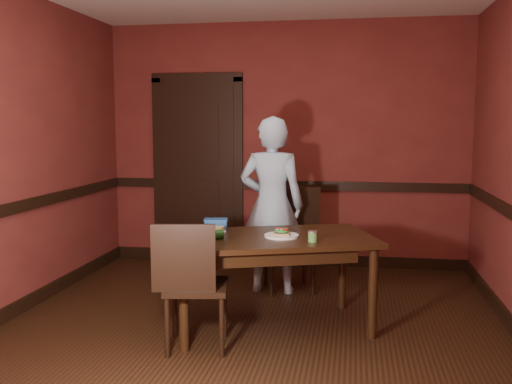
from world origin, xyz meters
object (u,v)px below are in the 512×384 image
(person, at_px, (272,205))
(sauce_jar, at_px, (313,236))
(dining_table, at_px, (271,282))
(chair_near, at_px, (197,284))
(cheese_saucer, at_px, (216,230))
(chair_far, at_px, (289,240))
(food_tub, at_px, (216,224))
(sandwich_plate, at_px, (282,234))

(person, height_order, sauce_jar, person)
(dining_table, height_order, sauce_jar, sauce_jar)
(chair_near, distance_m, cheese_saucer, 0.63)
(person, distance_m, cheese_saucer, 0.94)
(person, xyz_separation_m, sauce_jar, (0.47, -1.12, -0.06))
(person, xyz_separation_m, cheese_saucer, (-0.32, -0.88, -0.08))
(chair_far, relative_size, food_tub, 4.55)
(dining_table, bearing_deg, sandwich_plate, -30.86)
(sandwich_plate, bearing_deg, food_tub, 156.62)
(dining_table, relative_size, chair_near, 1.67)
(chair_far, xyz_separation_m, person, (-0.16, -0.06, 0.34))
(dining_table, xyz_separation_m, sauce_jar, (0.33, -0.16, 0.41))
(dining_table, xyz_separation_m, person, (-0.14, 0.96, 0.46))
(cheese_saucer, bearing_deg, sandwich_plate, -9.62)
(sauce_jar, relative_size, cheese_saucer, 0.55)
(dining_table, relative_size, cheese_saucer, 10.28)
(sauce_jar, bearing_deg, cheese_saucer, 163.30)
(chair_near, relative_size, food_tub, 4.35)
(food_tub, bearing_deg, cheese_saucer, -85.62)
(sandwich_plate, bearing_deg, chair_near, -139.23)
(dining_table, bearing_deg, cheese_saucer, 151.12)
(cheese_saucer, distance_m, food_tub, 0.17)
(sandwich_plate, bearing_deg, cheese_saucer, 170.38)
(chair_far, bearing_deg, sandwich_plate, -103.56)
(chair_near, relative_size, person, 0.56)
(person, bearing_deg, food_tub, 63.08)
(sandwich_plate, distance_m, cheese_saucer, 0.54)
(person, distance_m, food_tub, 0.81)
(chair_near, bearing_deg, dining_table, -143.82)
(chair_far, distance_m, chair_near, 1.58)
(sauce_jar, bearing_deg, dining_table, 154.02)
(chair_far, xyz_separation_m, sauce_jar, (0.31, -1.18, 0.28))
(dining_table, bearing_deg, chair_far, 69.35)
(sauce_jar, height_order, food_tub, sauce_jar)
(person, bearing_deg, cheese_saucer, 69.90)
(chair_near, height_order, sauce_jar, chair_near)
(person, relative_size, sauce_jar, 20.12)
(chair_far, relative_size, cheese_saucer, 6.43)
(dining_table, xyz_separation_m, sandwich_plate, (0.08, -0.02, 0.38))
(chair_far, distance_m, person, 0.38)
(dining_table, relative_size, chair_far, 1.60)
(sauce_jar, relative_size, food_tub, 0.39)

